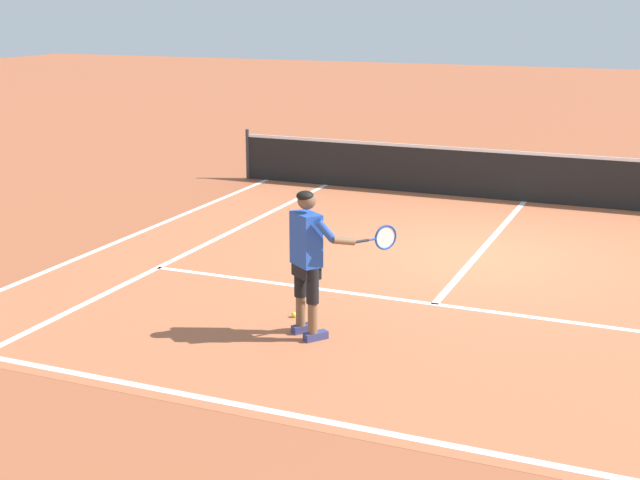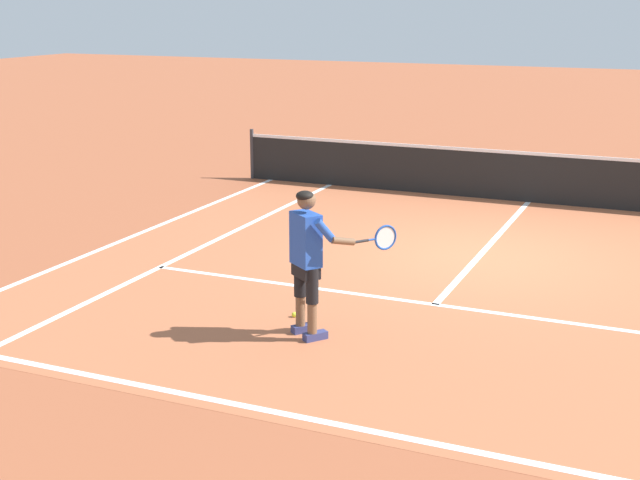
{
  "view_description": "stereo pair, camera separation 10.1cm",
  "coord_description": "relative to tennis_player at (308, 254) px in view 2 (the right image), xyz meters",
  "views": [
    {
      "loc": [
        2.73,
        -12.74,
        3.74
      ],
      "look_at": [
        -1.06,
        -3.66,
        1.05
      ],
      "focal_mm": 49.42,
      "sensor_mm": 36.0,
      "label": 1
    },
    {
      "loc": [
        2.83,
        -12.7,
        3.74
      ],
      "look_at": [
        -1.06,
        -3.66,
        1.05
      ],
      "focal_mm": 49.42,
      "sensor_mm": 36.0,
      "label": 2
    }
  ],
  "objects": [
    {
      "name": "tennis_net",
      "position": [
        1.04,
        8.02,
        -0.49
      ],
      "size": [
        11.96,
        0.08,
        1.07
      ],
      "color": "#333338",
      "rests_on": "ground"
    },
    {
      "name": "tennis_player",
      "position": [
        0.0,
        0.0,
        0.0
      ],
      "size": [
        1.11,
        0.84,
        1.71
      ],
      "color": "navy",
      "rests_on": "ground"
    },
    {
      "name": "line_doubles_left",
      "position": [
        -4.45,
        3.06,
        -0.99
      ],
      "size": [
        0.1,
        9.92,
        0.01
      ],
      "primitive_type": "cube",
      "color": "white",
      "rests_on": "ground"
    },
    {
      "name": "line_service",
      "position": [
        1.04,
        1.62,
        -0.99
      ],
      "size": [
        8.23,
        0.1,
        0.01
      ],
      "primitive_type": "cube",
      "color": "white",
      "rests_on": "ground"
    },
    {
      "name": "line_singles_left",
      "position": [
        -3.08,
        3.06,
        -0.99
      ],
      "size": [
        0.1,
        9.92,
        0.01
      ],
      "primitive_type": "cube",
      "color": "white",
      "rests_on": "ground"
    },
    {
      "name": "tennis_ball_near_feet",
      "position": [
        -0.42,
        0.5,
        -0.96
      ],
      "size": [
        0.07,
        0.07,
        0.07
      ],
      "primitive_type": "sphere",
      "color": "#CCE02D",
      "rests_on": "ground"
    },
    {
      "name": "ground_plane",
      "position": [
        1.04,
        4.05,
        -0.99
      ],
      "size": [
        80.0,
        80.0,
        0.0
      ],
      "primitive_type": "plane",
      "color": "#9E5133"
    },
    {
      "name": "line_centre_service",
      "position": [
        1.04,
        4.82,
        -0.99
      ],
      "size": [
        0.1,
        6.4,
        0.01
      ],
      "primitive_type": "cube",
      "color": "white",
      "rests_on": "ground"
    },
    {
      "name": "line_baseline",
      "position": [
        1.04,
        -1.9,
        -0.99
      ],
      "size": [
        10.98,
        0.1,
        0.01
      ],
      "primitive_type": "cube",
      "color": "white",
      "rests_on": "ground"
    },
    {
      "name": "court_inner_surface",
      "position": [
        1.04,
        3.06,
        -0.99
      ],
      "size": [
        10.98,
        10.32,
        0.0
      ],
      "primitive_type": "cube",
      "color": "#B2603D",
      "rests_on": "ground"
    }
  ]
}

